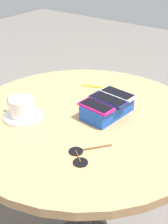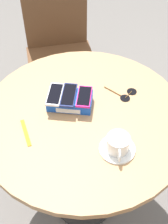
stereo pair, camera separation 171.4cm
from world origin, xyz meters
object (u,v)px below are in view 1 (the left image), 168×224
(saucer, at_px, (23,116))
(sunglasses, at_px, (80,156))
(phone_navy, at_px, (108,100))
(coffee_cup, at_px, (22,107))
(round_table, at_px, (84,145))
(phone_magenta, at_px, (96,106))
(phone_white, at_px, (118,94))
(phone_box, at_px, (107,108))
(lanyard_strap, at_px, (97,87))

(saucer, xyz_separation_m, sunglasses, (0.06, 0.31, -0.00))
(phone_navy, height_order, saucer, phone_navy)
(saucer, bearing_deg, phone_navy, 130.00)
(phone_navy, bearing_deg, coffee_cup, -50.28)
(round_table, bearing_deg, phone_magenta, 91.02)
(phone_navy, height_order, phone_magenta, same)
(round_table, height_order, phone_white, phone_white)
(phone_white, bearing_deg, coffee_cup, -43.14)
(phone_magenta, relative_size, coffee_cup, 1.05)
(saucer, bearing_deg, round_table, 126.87)
(phone_box, xyz_separation_m, phone_magenta, (0.06, -0.01, 0.03))
(phone_white, relative_size, lanyard_strap, 0.98)
(saucer, relative_size, sunglasses, 0.95)
(phone_navy, relative_size, sunglasses, 0.97)
(phone_navy, distance_m, sunglasses, 0.28)
(round_table, distance_m, coffee_cup, 0.28)
(phone_white, distance_m, sunglasses, 0.33)
(phone_box, relative_size, lanyard_strap, 1.41)
(phone_box, relative_size, phone_navy, 1.38)
(round_table, xyz_separation_m, phone_box, (-0.06, 0.06, 0.15))
(coffee_cup, bearing_deg, phone_white, 136.86)
(coffee_cup, distance_m, sunglasses, 0.32)
(coffee_cup, xyz_separation_m, sunglasses, (0.06, 0.31, -0.04))
(round_table, bearing_deg, phone_navy, 137.77)
(round_table, bearing_deg, phone_white, 153.46)
(round_table, relative_size, phone_magenta, 6.94)
(round_table, distance_m, phone_magenta, 0.19)
(phone_box, height_order, sunglasses, phone_box)
(phone_navy, bearing_deg, saucer, -50.00)
(phone_magenta, bearing_deg, phone_white, 175.24)
(lanyard_strap, bearing_deg, phone_magenta, 33.20)
(lanyard_strap, bearing_deg, round_table, 23.26)
(phone_box, distance_m, phone_magenta, 0.07)
(phone_navy, bearing_deg, sunglasses, 14.60)
(round_table, distance_m, phone_box, 0.18)
(phone_box, xyz_separation_m, phone_white, (-0.06, 0.00, 0.03))
(sunglasses, bearing_deg, phone_navy, -165.40)
(phone_navy, xyz_separation_m, sunglasses, (0.26, 0.07, -0.06))
(lanyard_strap, height_order, sunglasses, sunglasses)
(phone_magenta, height_order, coffee_cup, coffee_cup)
(lanyard_strap, bearing_deg, phone_box, 42.87)
(lanyard_strap, relative_size, sunglasses, 0.95)
(phone_box, distance_m, phone_white, 0.07)
(phone_white, bearing_deg, phone_navy, -2.47)
(round_table, xyz_separation_m, saucer, (0.13, -0.18, 0.13))
(phone_box, height_order, phone_white, phone_white)
(round_table, relative_size, phone_box, 4.48)
(phone_white, relative_size, coffee_cup, 1.13)
(saucer, xyz_separation_m, lanyard_strap, (-0.37, 0.08, -0.00))
(phone_box, bearing_deg, saucer, -50.38)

